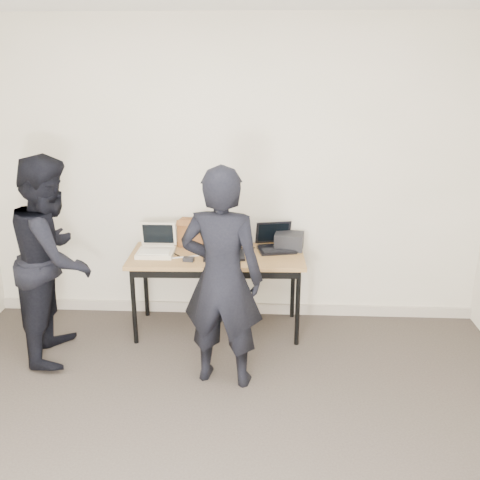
# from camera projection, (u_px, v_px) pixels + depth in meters

# --- Properties ---
(room) EXTENTS (4.60, 4.60, 2.80)m
(room) POSITION_uv_depth(u_px,v_px,m) (203.00, 265.00, 2.62)
(room) COLOR #3A332C
(room) RESTS_ON ground
(desk) EXTENTS (1.52, 0.70, 0.72)m
(desk) POSITION_uv_depth(u_px,v_px,m) (217.00, 261.00, 4.63)
(desk) COLOR olive
(desk) RESTS_ON ground
(laptop_beige) EXTENTS (0.31, 0.31, 0.25)m
(laptop_beige) POSITION_uv_depth(u_px,v_px,m) (156.00, 248.00, 4.63)
(laptop_beige) COLOR beige
(laptop_beige) RESTS_ON desk
(laptop_center) EXTENTS (0.39, 0.38, 0.27)m
(laptop_center) POSITION_uv_depth(u_px,v_px,m) (223.00, 247.00, 4.61)
(laptop_center) COLOR black
(laptop_center) RESTS_ON desk
(laptop_right) EXTENTS (0.37, 0.36, 0.23)m
(laptop_right) POSITION_uv_depth(u_px,v_px,m) (275.00, 243.00, 4.74)
(laptop_right) COLOR black
(laptop_right) RESTS_ON desk
(leather_satchel) EXTENTS (0.38, 0.23, 0.25)m
(leather_satchel) POSITION_uv_depth(u_px,v_px,m) (199.00, 232.00, 4.80)
(leather_satchel) COLOR brown
(leather_satchel) RESTS_ON desk
(tissue) EXTENTS (0.14, 0.11, 0.08)m
(tissue) POSITION_uv_depth(u_px,v_px,m) (202.00, 216.00, 4.75)
(tissue) COLOR white
(tissue) RESTS_ON leather_satchel
(equipment_box) EXTENTS (0.27, 0.24, 0.14)m
(equipment_box) POSITION_uv_depth(u_px,v_px,m) (289.00, 241.00, 4.74)
(equipment_box) COLOR black
(equipment_box) RESTS_ON desk
(power_brick) EXTENTS (0.10, 0.07, 0.03)m
(power_brick) POSITION_uv_depth(u_px,v_px,m) (189.00, 259.00, 4.46)
(power_brick) COLOR black
(power_brick) RESTS_ON desk
(cables) EXTENTS (0.86, 0.41, 0.01)m
(cables) POSITION_uv_depth(u_px,v_px,m) (200.00, 253.00, 4.64)
(cables) COLOR silver
(cables) RESTS_ON desk
(person_typist) EXTENTS (0.66, 0.49, 1.65)m
(person_typist) POSITION_uv_depth(u_px,v_px,m) (222.00, 278.00, 3.83)
(person_typist) COLOR black
(person_typist) RESTS_ON ground
(person_observer) EXTENTS (0.72, 0.87, 1.65)m
(person_observer) POSITION_uv_depth(u_px,v_px,m) (53.00, 258.00, 4.23)
(person_observer) COLOR black
(person_observer) RESTS_ON ground
(baseboard) EXTENTS (4.50, 0.03, 0.10)m
(baseboard) POSITION_uv_depth(u_px,v_px,m) (233.00, 308.00, 5.15)
(baseboard) COLOR #B0A392
(baseboard) RESTS_ON ground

